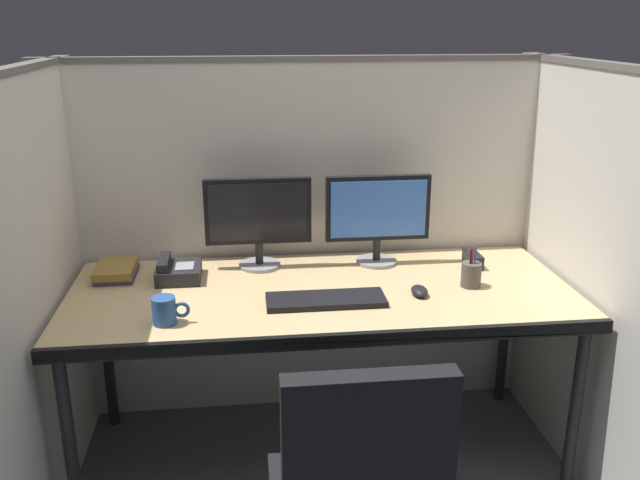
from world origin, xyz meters
The scene contains 13 objects.
cubicle_partition_rear centered at (0.00, 0.74, 0.79)m, with size 2.21×0.06×1.57m.
cubicle_partition_left centered at (-0.99, 0.20, 0.79)m, with size 0.06×1.41×1.57m.
cubicle_partition_right centered at (0.99, 0.20, 0.79)m, with size 0.06×1.41×1.57m.
desk centered at (0.00, 0.29, 0.69)m, with size 1.90×0.80×0.74m.
monitor_left centered at (-0.23, 0.57, 0.96)m, with size 0.43×0.17×0.37m.
monitor_right centered at (0.26, 0.56, 0.96)m, with size 0.43×0.17×0.37m.
keyboard_main centered at (0.00, 0.17, 0.75)m, with size 0.43×0.15×0.02m, color black.
computer_mouse centered at (0.35, 0.20, 0.76)m, with size 0.06×0.10×0.04m.
pen_cup centered at (0.57, 0.26, 0.79)m, with size 0.08×0.08×0.16m.
coffee_mug centered at (-0.56, 0.06, 0.79)m, with size 0.13×0.08×0.09m.
book_stack centered at (-0.79, 0.52, 0.77)m, with size 0.15×0.22×0.05m.
red_stapler centered at (0.66, 0.49, 0.77)m, with size 0.04×0.15×0.06m, color black.
desk_phone centered at (-0.55, 0.47, 0.77)m, with size 0.17×0.19×0.09m.
Camera 1 is at (-0.28, -2.04, 1.72)m, focal length 37.72 mm.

